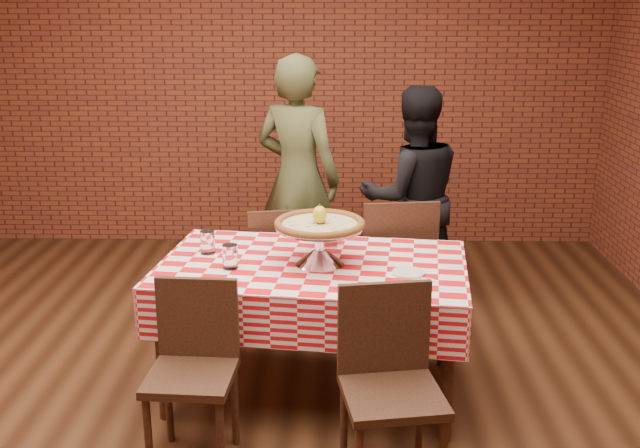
{
  "coord_description": "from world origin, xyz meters",
  "views": [
    {
      "loc": [
        0.43,
        -3.37,
        2.09
      ],
      "look_at": [
        0.36,
        0.4,
        0.95
      ],
      "focal_mm": 41.19,
      "sensor_mm": 36.0,
      "label": 1
    }
  ],
  "objects_px": {
    "pizza": "(320,225)",
    "condiment_caddy": "(329,235)",
    "diner_olive": "(298,179)",
    "diner_black": "(412,197)",
    "pizza_stand": "(320,245)",
    "water_glass_right": "(208,242)",
    "water_glass_left": "(230,257)",
    "chair_far_left": "(278,268)",
    "chair_near_left": "(191,380)",
    "chair_far_right": "(393,265)",
    "chair_near_right": "(393,395)",
    "table": "(313,328)"
  },
  "relations": [
    {
      "from": "chair_near_left",
      "to": "chair_near_right",
      "type": "xyz_separation_m",
      "value": [
        0.91,
        -0.15,
        0.02
      ]
    },
    {
      "from": "table",
      "to": "condiment_caddy",
      "type": "distance_m",
      "value": 0.54
    },
    {
      "from": "diner_olive",
      "to": "diner_black",
      "type": "relative_size",
      "value": 1.13
    },
    {
      "from": "pizza_stand",
      "to": "diner_black",
      "type": "relative_size",
      "value": 0.3
    },
    {
      "from": "table",
      "to": "chair_far_right",
      "type": "bearing_deg",
      "value": 56.88
    },
    {
      "from": "chair_near_left",
      "to": "chair_far_right",
      "type": "bearing_deg",
      "value": 57.93
    },
    {
      "from": "water_glass_right",
      "to": "diner_olive",
      "type": "xyz_separation_m",
      "value": [
        0.44,
        1.27,
        0.06
      ]
    },
    {
      "from": "pizza_stand",
      "to": "condiment_caddy",
      "type": "relative_size",
      "value": 3.65
    },
    {
      "from": "pizza_stand",
      "to": "pizza",
      "type": "distance_m",
      "value": 0.11
    },
    {
      "from": "diner_olive",
      "to": "diner_black",
      "type": "distance_m",
      "value": 0.82
    },
    {
      "from": "pizza",
      "to": "water_glass_left",
      "type": "relative_size",
      "value": 3.72
    },
    {
      "from": "pizza_stand",
      "to": "water_glass_left",
      "type": "height_order",
      "value": "pizza_stand"
    },
    {
      "from": "pizza",
      "to": "condiment_caddy",
      "type": "bearing_deg",
      "value": 80.92
    },
    {
      "from": "chair_near_left",
      "to": "chair_far_left",
      "type": "height_order",
      "value": "chair_far_left"
    },
    {
      "from": "diner_olive",
      "to": "diner_black",
      "type": "height_order",
      "value": "diner_olive"
    },
    {
      "from": "diner_olive",
      "to": "chair_near_right",
      "type": "bearing_deg",
      "value": 128.41
    },
    {
      "from": "pizza_stand",
      "to": "chair_near_left",
      "type": "relative_size",
      "value": 0.55
    },
    {
      "from": "water_glass_right",
      "to": "condiment_caddy",
      "type": "distance_m",
      "value": 0.68
    },
    {
      "from": "water_glass_left",
      "to": "condiment_caddy",
      "type": "xyz_separation_m",
      "value": [
        0.51,
        0.38,
        0.0
      ]
    },
    {
      "from": "water_glass_right",
      "to": "chair_far_right",
      "type": "relative_size",
      "value": 0.14
    },
    {
      "from": "table",
      "to": "water_glass_right",
      "type": "bearing_deg",
      "value": 166.24
    },
    {
      "from": "diner_olive",
      "to": "chair_far_left",
      "type": "bearing_deg",
      "value": 105.94
    },
    {
      "from": "chair_near_left",
      "to": "chair_far_left",
      "type": "bearing_deg",
      "value": 82.45
    },
    {
      "from": "pizza",
      "to": "chair_near_right",
      "type": "distance_m",
      "value": 1.03
    },
    {
      "from": "pizza_stand",
      "to": "water_glass_right",
      "type": "relative_size",
      "value": 3.69
    },
    {
      "from": "water_glass_left",
      "to": "chair_far_right",
      "type": "xyz_separation_m",
      "value": [
        0.92,
        0.85,
        -0.35
      ]
    },
    {
      "from": "condiment_caddy",
      "to": "chair_far_left",
      "type": "xyz_separation_m",
      "value": [
        -0.34,
        0.51,
        -0.39
      ]
    },
    {
      "from": "diner_olive",
      "to": "chair_far_right",
      "type": "bearing_deg",
      "value": 159.75
    },
    {
      "from": "water_glass_left",
      "to": "chair_far_left",
      "type": "relative_size",
      "value": 0.15
    },
    {
      "from": "condiment_caddy",
      "to": "table",
      "type": "bearing_deg",
      "value": -108.26
    },
    {
      "from": "table",
      "to": "chair_far_right",
      "type": "height_order",
      "value": "chair_far_right"
    },
    {
      "from": "pizza_stand",
      "to": "chair_far_right",
      "type": "height_order",
      "value": "pizza_stand"
    },
    {
      "from": "diner_olive",
      "to": "water_glass_left",
      "type": "bearing_deg",
      "value": 104.97
    },
    {
      "from": "table",
      "to": "chair_far_right",
      "type": "relative_size",
      "value": 1.7
    },
    {
      "from": "chair_near_left",
      "to": "water_glass_left",
      "type": "bearing_deg",
      "value": 82.82
    },
    {
      "from": "chair_near_left",
      "to": "chair_near_right",
      "type": "height_order",
      "value": "chair_near_right"
    },
    {
      "from": "condiment_caddy",
      "to": "chair_far_left",
      "type": "bearing_deg",
      "value": 121.9
    },
    {
      "from": "chair_far_right",
      "to": "diner_olive",
      "type": "xyz_separation_m",
      "value": [
        -0.64,
        0.66,
        0.41
      ]
    },
    {
      "from": "table",
      "to": "pizza",
      "type": "distance_m",
      "value": 0.6
    },
    {
      "from": "water_glass_right",
      "to": "pizza",
      "type": "bearing_deg",
      "value": -14.15
    },
    {
      "from": "chair_far_left",
      "to": "diner_olive",
      "type": "relative_size",
      "value": 0.49
    },
    {
      "from": "pizza",
      "to": "chair_near_left",
      "type": "relative_size",
      "value": 0.55
    },
    {
      "from": "chair_near_left",
      "to": "chair_far_right",
      "type": "height_order",
      "value": "chair_far_right"
    },
    {
      "from": "water_glass_right",
      "to": "chair_far_left",
      "type": "distance_m",
      "value": 0.83
    },
    {
      "from": "condiment_caddy",
      "to": "diner_black",
      "type": "distance_m",
      "value": 1.18
    },
    {
      "from": "water_glass_left",
      "to": "chair_far_right",
      "type": "relative_size",
      "value": 0.14
    },
    {
      "from": "table",
      "to": "pizza_stand",
      "type": "bearing_deg",
      "value": -19.98
    },
    {
      "from": "chair_near_right",
      "to": "chair_far_right",
      "type": "height_order",
      "value": "chair_far_right"
    },
    {
      "from": "chair_far_left",
      "to": "diner_olive",
      "type": "xyz_separation_m",
      "value": [
        0.11,
        0.63,
        0.45
      ]
    },
    {
      "from": "condiment_caddy",
      "to": "chair_far_right",
      "type": "distance_m",
      "value": 0.72
    }
  ]
}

